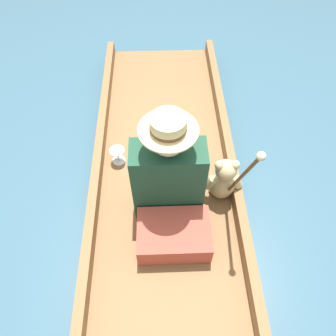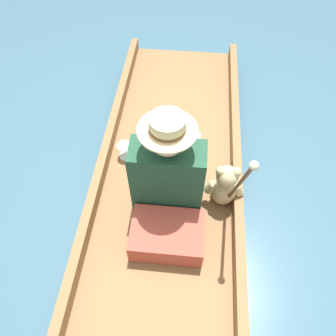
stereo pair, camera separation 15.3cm
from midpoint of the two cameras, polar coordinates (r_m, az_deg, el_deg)
name	(u,v)px [view 1 (the left image)]	position (r m, az deg, el deg)	size (l,w,h in m)	color
ground_plane	(165,194)	(2.46, -2.28, -4.64)	(16.00, 16.00, 0.00)	#385B70
punt_boat	(165,188)	(2.39, -2.34, -3.66)	(1.03, 3.24, 0.24)	brown
seat_cushion	(174,235)	(2.06, -1.18, -11.71)	(0.44, 0.31, 0.17)	#B24738
seated_person	(168,169)	(2.06, -2.18, -0.33)	(0.44, 0.74, 0.82)	white
teddy_bear	(223,180)	(2.16, 7.64, -2.26)	(0.27, 0.16, 0.38)	tan
wine_glass	(117,153)	(2.44, -10.58, 2.47)	(0.11, 0.11, 0.12)	silver
walking_cane	(242,176)	(1.80, 10.42, -1.51)	(0.04, 0.36, 0.86)	brown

